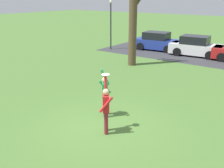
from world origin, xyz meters
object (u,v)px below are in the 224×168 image
object	(u,v)px
frisbee_disc	(106,75)
parked_car_blue	(157,42)
lamppost_by_lot	(111,20)
parked_car_white	(196,47)
person_defender	(105,93)
bare_tree_tall	(133,18)
person_catcher	(106,107)

from	to	relation	value
frisbee_disc	parked_car_blue	bearing A→B (deg)	110.55
frisbee_disc	lamppost_by_lot	size ratio (longest dim) A/B	0.06
parked_car_blue	parked_car_white	bearing A→B (deg)	-9.77
person_defender	bare_tree_tall	xyz separation A→B (m)	(-3.62, 7.78, 2.21)
frisbee_disc	parked_car_blue	world-z (taller)	frisbee_disc
parked_car_blue	lamppost_by_lot	size ratio (longest dim) A/B	1.00
person_defender	frisbee_disc	xyz separation A→B (m)	(0.72, -0.89, 1.11)
bare_tree_tall	lamppost_by_lot	bearing A→B (deg)	141.68
parked_car_white	parked_car_blue	bearing A→B (deg)	170.23
lamppost_by_lot	person_defender	bearing A→B (deg)	-54.15
parked_car_white	person_defender	bearing A→B (deg)	-90.36
lamppost_by_lot	bare_tree_tall	bearing A→B (deg)	-38.32
bare_tree_tall	lamppost_by_lot	world-z (taller)	bare_tree_tall
frisbee_disc	parked_car_white	distance (m)	14.43
person_defender	bare_tree_tall	bearing A→B (deg)	165.72
parked_car_blue	parked_car_white	size ratio (longest dim) A/B	1.00
parked_car_white	bare_tree_tall	distance (m)	6.59
parked_car_white	frisbee_disc	bearing A→B (deg)	-87.78
person_catcher	bare_tree_tall	bearing A→B (deg)	-12.32
frisbee_disc	lamppost_by_lot	distance (m)	15.29
person_catcher	parked_car_blue	world-z (taller)	person_catcher
parked_car_blue	bare_tree_tall	world-z (taller)	bare_tree_tall
parked_car_blue	person_catcher	bearing A→B (deg)	-74.34
frisbee_disc	parked_car_white	bearing A→B (deg)	97.37
frisbee_disc	lamppost_by_lot	bearing A→B (deg)	126.11
parked_car_white	lamppost_by_lot	bearing A→B (deg)	-170.30
person_catcher	person_defender	world-z (taller)	person_catcher
parked_car_white	lamppost_by_lot	distance (m)	7.64
person_catcher	bare_tree_tall	distance (m)	10.15
parked_car_white	person_catcher	bearing A→B (deg)	-87.31
person_defender	bare_tree_tall	world-z (taller)	bare_tree_tall
frisbee_disc	parked_car_white	world-z (taller)	frisbee_disc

